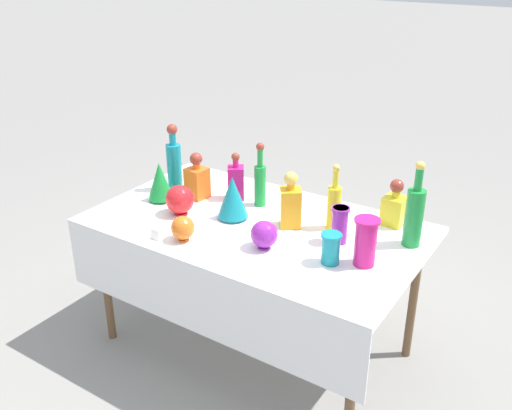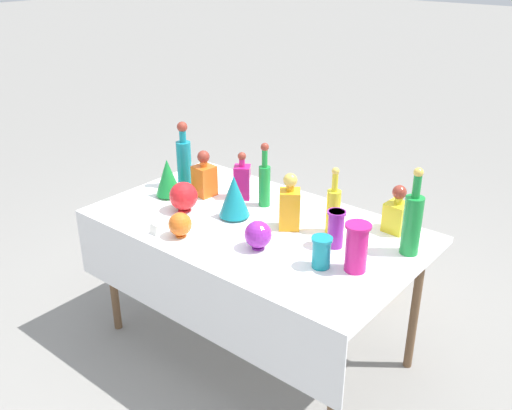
% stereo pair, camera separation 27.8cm
% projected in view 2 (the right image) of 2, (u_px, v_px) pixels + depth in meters
% --- Properties ---
extents(ground_plane, '(40.00, 40.00, 0.00)m').
position_uv_depth(ground_plane, '(256.00, 345.00, 3.17)').
color(ground_plane, gray).
extents(display_table, '(1.65, 0.97, 0.76)m').
position_uv_depth(display_table, '(251.00, 238.00, 2.85)').
color(display_table, white).
rests_on(display_table, ground).
extents(tall_bottle_0, '(0.06, 0.06, 0.35)m').
position_uv_depth(tall_bottle_0, '(265.00, 181.00, 2.98)').
color(tall_bottle_0, '#198C38').
rests_on(tall_bottle_0, display_table).
extents(tall_bottle_1, '(0.07, 0.07, 0.33)m').
position_uv_depth(tall_bottle_1, '(333.00, 208.00, 2.71)').
color(tall_bottle_1, yellow).
rests_on(tall_bottle_1, display_table).
extents(tall_bottle_2, '(0.08, 0.08, 0.38)m').
position_uv_depth(tall_bottle_2, '(184.00, 160.00, 3.22)').
color(tall_bottle_2, teal).
rests_on(tall_bottle_2, display_table).
extents(tall_bottle_3, '(0.08, 0.08, 0.41)m').
position_uv_depth(tall_bottle_3, '(412.00, 221.00, 2.51)').
color(tall_bottle_3, '#198C38').
rests_on(tall_bottle_3, display_table).
extents(square_decanter_0, '(0.12, 0.12, 0.26)m').
position_uv_depth(square_decanter_0, '(242.00, 180.00, 3.09)').
color(square_decanter_0, '#C61972').
rests_on(square_decanter_0, display_table).
extents(square_decanter_1, '(0.12, 0.12, 0.26)m').
position_uv_depth(square_decanter_1, '(204.00, 177.00, 3.13)').
color(square_decanter_1, orange).
rests_on(square_decanter_1, display_table).
extents(square_decanter_2, '(0.11, 0.11, 0.24)m').
position_uv_depth(square_decanter_2, '(397.00, 213.00, 2.73)').
color(square_decanter_2, yellow).
rests_on(square_decanter_2, display_table).
extents(square_decanter_3, '(0.14, 0.14, 0.29)m').
position_uv_depth(square_decanter_3, '(290.00, 205.00, 2.76)').
color(square_decanter_3, orange).
rests_on(square_decanter_3, display_table).
extents(slender_vase_0, '(0.09, 0.09, 0.14)m').
position_uv_depth(slender_vase_0, '(321.00, 251.00, 2.43)').
color(slender_vase_0, teal).
rests_on(slender_vase_0, display_table).
extents(slender_vase_1, '(0.09, 0.09, 0.18)m').
position_uv_depth(slender_vase_1, '(336.00, 228.00, 2.59)').
color(slender_vase_1, purple).
rests_on(slender_vase_1, display_table).
extents(slender_vase_2, '(0.11, 0.11, 0.22)m').
position_uv_depth(slender_vase_2, '(357.00, 246.00, 2.39)').
color(slender_vase_2, '#C61972').
rests_on(slender_vase_2, display_table).
extents(fluted_vase_0, '(0.14, 0.14, 0.21)m').
position_uv_depth(fluted_vase_0, '(168.00, 177.00, 3.11)').
color(fluted_vase_0, '#198C38').
rests_on(fluted_vase_0, display_table).
extents(fluted_vase_1, '(0.16, 0.16, 0.22)m').
position_uv_depth(fluted_vase_1, '(234.00, 196.00, 2.87)').
color(fluted_vase_1, teal).
rests_on(fluted_vase_1, display_table).
extents(round_bowl_0, '(0.15, 0.15, 0.16)m').
position_uv_depth(round_bowl_0, '(184.00, 196.00, 2.95)').
color(round_bowl_0, red).
rests_on(round_bowl_0, display_table).
extents(round_bowl_1, '(0.13, 0.13, 0.13)m').
position_uv_depth(round_bowl_1, '(258.00, 235.00, 2.59)').
color(round_bowl_1, purple).
rests_on(round_bowl_1, display_table).
extents(round_bowl_2, '(0.11, 0.11, 0.12)m').
position_uv_depth(round_bowl_2, '(180.00, 224.00, 2.70)').
color(round_bowl_2, orange).
rests_on(round_bowl_2, display_table).
extents(price_tag_left, '(0.05, 0.02, 0.05)m').
position_uv_depth(price_tag_left, '(154.00, 230.00, 2.73)').
color(price_tag_left, white).
rests_on(price_tag_left, display_table).
extents(cardboard_box_behind_left, '(0.62, 0.47, 0.45)m').
position_uv_depth(cardboard_box_behind_left, '(335.00, 254.00, 3.72)').
color(cardboard_box_behind_left, tan).
rests_on(cardboard_box_behind_left, ground).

